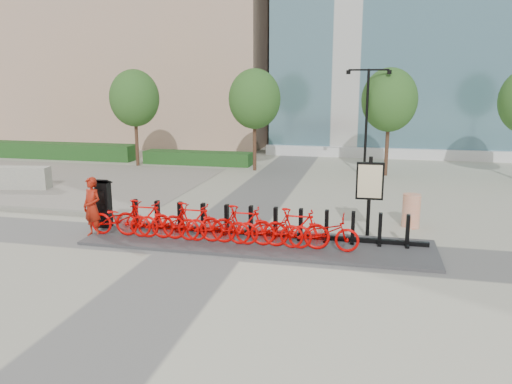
% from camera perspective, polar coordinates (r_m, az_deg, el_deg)
% --- Properties ---
extents(ground, '(120.00, 120.00, 0.00)m').
position_cam_1_polar(ground, '(13.94, -5.43, -5.91)').
color(ground, '#BAB9A2').
extents(gravel_patch, '(14.00, 14.00, 0.00)m').
position_cam_1_polar(gravel_patch, '(24.58, -22.68, 1.16)').
color(gravel_patch, gray).
rests_on(gravel_patch, ground).
extents(hedge_a, '(10.00, 1.40, 0.90)m').
position_cam_1_polar(hedge_a, '(32.05, -21.88, 4.41)').
color(hedge_a, '#165419').
rests_on(hedge_a, ground).
extents(hedge_b, '(6.00, 1.20, 0.70)m').
position_cam_1_polar(hedge_b, '(27.65, -6.67, 3.89)').
color(hedge_b, '#165419').
rests_on(hedge_b, ground).
extents(tree_0, '(2.60, 2.60, 5.10)m').
position_cam_1_polar(tree_0, '(27.45, -13.71, 10.36)').
color(tree_0, brown).
rests_on(tree_0, ground).
extents(tree_1, '(2.60, 2.60, 5.10)m').
position_cam_1_polar(tree_1, '(25.23, -0.16, 10.57)').
color(tree_1, brown).
rests_on(tree_1, ground).
extents(tree_2, '(2.60, 2.60, 5.10)m').
position_cam_1_polar(tree_2, '(24.58, 15.01, 10.11)').
color(tree_2, brown).
rests_on(tree_2, ground).
extents(streetlamp, '(2.00, 0.20, 5.00)m').
position_cam_1_polar(streetlamp, '(23.58, 12.56, 9.05)').
color(streetlamp, black).
rests_on(streetlamp, ground).
extents(dock_pad, '(9.60, 2.40, 0.08)m').
position_cam_1_polar(dock_pad, '(13.87, 0.09, -5.78)').
color(dock_pad, '#3E3E40').
rests_on(dock_pad, ground).
extents(dock_rail_posts, '(8.02, 0.50, 0.85)m').
position_cam_1_polar(dock_rail_posts, '(14.17, 0.76, -3.43)').
color(dock_rail_posts, black).
rests_on(dock_rail_posts, dock_pad).
extents(bike_0, '(1.84, 0.64, 0.97)m').
position_cam_1_polar(bike_0, '(14.75, -15.18, -2.99)').
color(bike_0, '#D80100').
rests_on(bike_0, dock_pad).
extents(bike_1, '(1.79, 0.51, 1.08)m').
position_cam_1_polar(bike_1, '(14.41, -12.66, -2.99)').
color(bike_1, '#D80100').
rests_on(bike_1, dock_pad).
extents(bike_2, '(1.84, 0.64, 0.97)m').
position_cam_1_polar(bike_2, '(14.14, -10.01, -3.40)').
color(bike_2, '#D80100').
rests_on(bike_2, dock_pad).
extents(bike_3, '(1.79, 0.51, 1.08)m').
position_cam_1_polar(bike_3, '(13.86, -7.28, -3.39)').
color(bike_3, '#D80100').
rests_on(bike_3, dock_pad).
extents(bike_4, '(1.84, 0.64, 0.97)m').
position_cam_1_polar(bike_4, '(13.65, -4.43, -3.81)').
color(bike_4, '#D80100').
rests_on(bike_4, dock_pad).
extents(bike_5, '(1.79, 0.51, 1.08)m').
position_cam_1_polar(bike_5, '(13.44, -1.49, -3.79)').
color(bike_5, '#D80100').
rests_on(bike_5, dock_pad).
extents(bike_6, '(1.84, 0.64, 0.97)m').
position_cam_1_polar(bike_6, '(13.30, 1.52, -4.21)').
color(bike_6, '#D80100').
rests_on(bike_6, dock_pad).
extents(bike_7, '(1.79, 0.51, 1.08)m').
position_cam_1_polar(bike_7, '(13.17, 4.60, -4.17)').
color(bike_7, '#D80100').
rests_on(bike_7, dock_pad).
extents(bike_8, '(1.84, 0.64, 0.97)m').
position_cam_1_polar(bike_8, '(13.10, 7.72, -4.57)').
color(bike_8, '#D80100').
rests_on(bike_8, dock_pad).
extents(kiosk, '(0.49, 0.42, 1.50)m').
position_cam_1_polar(kiosk, '(15.71, -17.00, -1.29)').
color(kiosk, black).
rests_on(kiosk, dock_pad).
extents(worker_red, '(0.74, 0.60, 1.74)m').
position_cam_1_polar(worker_red, '(15.08, -18.22, -1.65)').
color(worker_red, '#9E1C0C').
rests_on(worker_red, ground).
extents(construction_barrel, '(0.63, 0.63, 1.03)m').
position_cam_1_polar(construction_barrel, '(16.06, 17.32, -2.06)').
color(construction_barrel, '#E74300').
rests_on(construction_barrel, ground).
extents(jersey_barrier, '(2.49, 1.08, 0.93)m').
position_cam_1_polar(jersey_barrier, '(23.21, -25.31, 1.48)').
color(jersey_barrier, '#B2B29C').
rests_on(jersey_barrier, ground).
extents(map_sign, '(0.77, 0.15, 2.35)m').
position_cam_1_polar(map_sign, '(14.43, 12.87, 0.83)').
color(map_sign, black).
rests_on(map_sign, ground).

